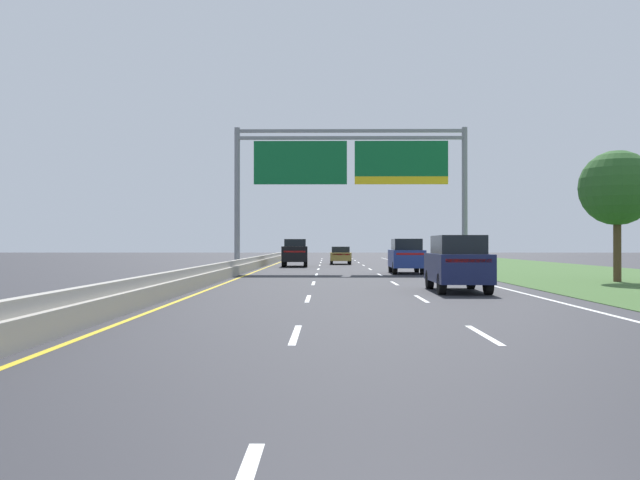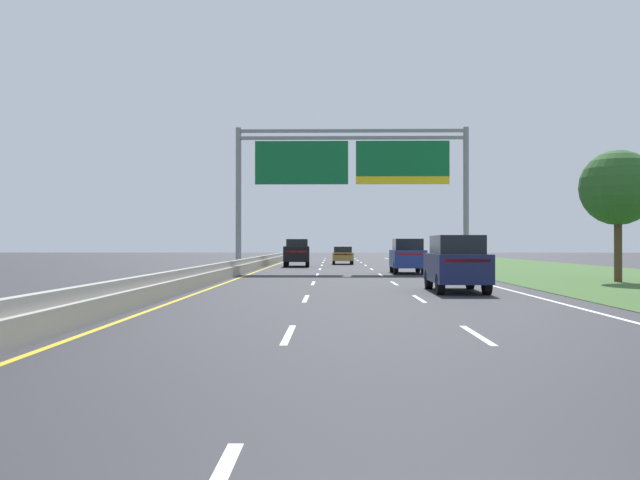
% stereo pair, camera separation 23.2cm
% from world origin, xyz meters
% --- Properties ---
extents(ground_plane, '(220.00, 220.00, 0.00)m').
position_xyz_m(ground_plane, '(0.00, 35.00, 0.00)').
color(ground_plane, '#2B2B30').
extents(lane_striping, '(11.96, 106.00, 0.01)m').
position_xyz_m(lane_striping, '(0.00, 34.54, 0.00)').
color(lane_striping, white).
rests_on(lane_striping, ground).
extents(grass_verge_right, '(14.00, 110.00, 0.02)m').
position_xyz_m(grass_verge_right, '(13.95, 35.00, 0.01)').
color(grass_verge_right, '#3D602D').
rests_on(grass_verge_right, ground).
extents(median_barrier_concrete, '(0.60, 110.00, 0.85)m').
position_xyz_m(median_barrier_concrete, '(-6.60, 35.00, 0.35)').
color(median_barrier_concrete, '#A8A399').
rests_on(median_barrier_concrete, ground).
extents(overhead_sign_gantry, '(15.06, 0.42, 9.34)m').
position_xyz_m(overhead_sign_gantry, '(0.30, 41.55, 6.64)').
color(overhead_sign_gantry, gray).
rests_on(overhead_sign_gantry, ground).
extents(pickup_truck_black, '(2.16, 5.46, 2.20)m').
position_xyz_m(pickup_truck_black, '(-3.81, 52.54, 1.07)').
color(pickup_truck_black, black).
rests_on(pickup_truck_black, ground).
extents(car_navy_right_lane_suv, '(1.96, 4.73, 2.11)m').
position_xyz_m(car_navy_right_lane_suv, '(3.67, 22.96, 1.10)').
color(car_navy_right_lane_suv, '#161E47').
rests_on(car_navy_right_lane_suv, ground).
extents(car_blue_right_lane_suv, '(1.97, 4.73, 2.11)m').
position_xyz_m(car_blue_right_lane_suv, '(3.62, 39.39, 1.10)').
color(car_blue_right_lane_suv, navy).
rests_on(car_blue_right_lane_suv, ground).
extents(car_gold_centre_lane_sedan, '(1.84, 4.41, 1.57)m').
position_xyz_m(car_gold_centre_lane_sedan, '(-0.03, 58.95, 0.82)').
color(car_gold_centre_lane_sedan, '#A38438').
rests_on(car_gold_centre_lane_sedan, ground).
extents(roadside_tree_mid, '(3.53, 3.53, 6.21)m').
position_xyz_m(roadside_tree_mid, '(12.45, 29.64, 4.42)').
color(roadside_tree_mid, '#4C3823').
rests_on(roadside_tree_mid, ground).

